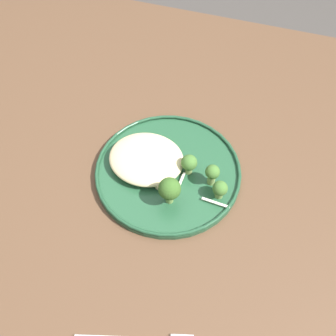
{
  "coord_description": "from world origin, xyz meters",
  "views": [
    {
      "loc": [
        -0.17,
        0.48,
        1.41
      ],
      "look_at": [
        -0.04,
        0.05,
        0.76
      ],
      "focal_mm": 43.23,
      "sensor_mm": 36.0,
      "label": 1
    }
  ],
  "objects": [
    {
      "name": "broccoli_floret_rear_charred",
      "position": [
        -0.08,
        0.04,
        0.78
      ],
      "size": [
        0.03,
        0.03,
        0.05
      ],
      "color": "#89A356",
      "rests_on": "dinner_plate"
    },
    {
      "name": "onion_sliver_pale_crescent",
      "position": [
        -0.14,
        0.09,
        0.75
      ],
      "size": [
        0.06,
        0.01,
        0.0
      ],
      "primitive_type": "cube",
      "rotation": [
        0.0,
        0.0,
        6.21
      ],
      "color": "silver",
      "rests_on": "dinner_plate"
    },
    {
      "name": "seared_scallop_front_small",
      "position": [
        0.0,
        0.02,
        0.76
      ],
      "size": [
        0.02,
        0.02,
        0.01
      ],
      "color": "#DBB77A",
      "rests_on": "dinner_plate"
    },
    {
      "name": "broccoli_floret_center_pile",
      "position": [
        -0.12,
        0.05,
        0.78
      ],
      "size": [
        0.03,
        0.03,
        0.05
      ],
      "color": "#89A356",
      "rests_on": "dinner_plate"
    },
    {
      "name": "seared_scallop_center_golden",
      "position": [
        -0.02,
        0.06,
        0.76
      ],
      "size": [
        0.04,
        0.04,
        0.02
      ],
      "color": "#DBB77A",
      "rests_on": "dinner_plate"
    },
    {
      "name": "seared_scallop_right_edge",
      "position": [
        0.0,
        -0.0,
        0.76
      ],
      "size": [
        0.03,
        0.03,
        0.01
      ],
      "color": "#E5C689",
      "rests_on": "dinner_plate"
    },
    {
      "name": "seared_scallop_rear_pale",
      "position": [
        -0.04,
        0.08,
        0.76
      ],
      "size": [
        0.03,
        0.03,
        0.01
      ],
      "color": "#E5C689",
      "rests_on": "dinner_plate"
    },
    {
      "name": "broccoli_floret_small_sprig",
      "position": [
        -0.06,
        0.11,
        0.79
      ],
      "size": [
        0.04,
        0.04,
        0.06
      ],
      "color": "#7A994C",
      "rests_on": "dinner_plate"
    },
    {
      "name": "onion_sliver_long_sliver",
      "position": [
        -0.07,
        0.07,
        0.75
      ],
      "size": [
        0.01,
        0.05,
        0.0
      ],
      "primitive_type": "cube",
      "rotation": [
        0.0,
        0.0,
        1.53
      ],
      "color": "silver",
      "rests_on": "dinner_plate"
    },
    {
      "name": "noodle_bed",
      "position": [
        0.01,
        0.04,
        0.77
      ],
      "size": [
        0.15,
        0.13,
        0.03
      ],
      "color": "beige",
      "rests_on": "dinner_plate"
    },
    {
      "name": "seared_scallop_on_noodles",
      "position": [
        0.02,
        0.05,
        0.76
      ],
      "size": [
        0.03,
        0.03,
        0.01
      ],
      "color": "#E5C689",
      "rests_on": "dinner_plate"
    },
    {
      "name": "ground",
      "position": [
        0.0,
        0.0,
        0.0
      ],
      "size": [
        6.0,
        6.0,
        0.0
      ],
      "primitive_type": "plane",
      "color": "#47423D"
    },
    {
      "name": "wooden_dining_table",
      "position": [
        0.0,
        0.0,
        0.66
      ],
      "size": [
        1.4,
        1.0,
        0.74
      ],
      "color": "brown",
      "rests_on": "ground"
    },
    {
      "name": "seared_scallop_half_hidden",
      "position": [
        -0.05,
        0.03,
        0.76
      ],
      "size": [
        0.02,
        0.02,
        0.01
      ],
      "color": "#DBB77A",
      "rests_on": "dinner_plate"
    },
    {
      "name": "broccoli_floret_beside_noodles",
      "position": [
        -0.15,
        0.07,
        0.77
      ],
      "size": [
        0.03,
        0.03,
        0.04
      ],
      "color": "#7A994C",
      "rests_on": "dinner_plate"
    },
    {
      "name": "dinner_plate",
      "position": [
        -0.04,
        0.05,
        0.75
      ],
      "size": [
        0.29,
        0.29,
        0.02
      ],
      "color": "#235133",
      "rests_on": "wooden_dining_table"
    }
  ]
}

